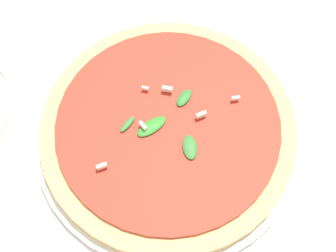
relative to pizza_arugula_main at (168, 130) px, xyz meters
name	(u,v)px	position (x,y,z in m)	size (l,w,h in m)	color
ground_plane	(171,161)	(-0.03, -0.02, -0.02)	(6.00, 6.00, 0.00)	silver
pizza_arugula_main	(168,130)	(0.00, 0.00, 0.00)	(0.36, 0.36, 0.05)	silver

